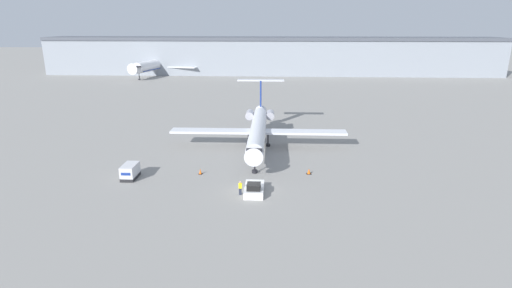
{
  "coord_description": "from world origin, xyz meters",
  "views": [
    {
      "loc": [
        2.88,
        -45.03,
        20.04
      ],
      "look_at": [
        0.0,
        10.09,
        3.28
      ],
      "focal_mm": 28.0,
      "sensor_mm": 36.0,
      "label": 1
    }
  ],
  "objects_px": {
    "luggage_cart": "(130,171)",
    "traffic_cone_left": "(200,172)",
    "pushback_tug": "(254,189)",
    "traffic_cone_right": "(309,171)",
    "airplane_main": "(258,128)",
    "worker_near_tug": "(240,188)",
    "airplane_parked_far_left": "(158,64)"
  },
  "relations": [
    {
      "from": "worker_near_tug",
      "to": "traffic_cone_left",
      "type": "distance_m",
      "value": 9.02
    },
    {
      "from": "traffic_cone_right",
      "to": "airplane_parked_far_left",
      "type": "relative_size",
      "value": 0.02
    },
    {
      "from": "worker_near_tug",
      "to": "traffic_cone_right",
      "type": "distance_m",
      "value": 11.59
    },
    {
      "from": "pushback_tug",
      "to": "traffic_cone_right",
      "type": "height_order",
      "value": "pushback_tug"
    },
    {
      "from": "airplane_main",
      "to": "luggage_cart",
      "type": "xyz_separation_m",
      "value": [
        -16.51,
        -14.93,
        -2.34
      ]
    },
    {
      "from": "airplane_main",
      "to": "luggage_cart",
      "type": "relative_size",
      "value": 9.14
    },
    {
      "from": "airplane_main",
      "to": "traffic_cone_right",
      "type": "height_order",
      "value": "airplane_main"
    },
    {
      "from": "luggage_cart",
      "to": "traffic_cone_left",
      "type": "height_order",
      "value": "luggage_cart"
    },
    {
      "from": "luggage_cart",
      "to": "airplane_parked_far_left",
      "type": "xyz_separation_m",
      "value": [
        -27.93,
        109.83,
        3.33
      ]
    },
    {
      "from": "worker_near_tug",
      "to": "airplane_parked_far_left",
      "type": "relative_size",
      "value": 0.05
    },
    {
      "from": "luggage_cart",
      "to": "traffic_cone_right",
      "type": "xyz_separation_m",
      "value": [
        24.13,
        2.86,
        -0.61
      ]
    },
    {
      "from": "airplane_parked_far_left",
      "to": "luggage_cart",
      "type": "bearing_deg",
      "value": -75.73
    },
    {
      "from": "luggage_cart",
      "to": "worker_near_tug",
      "type": "bearing_deg",
      "value": -16.7
    },
    {
      "from": "traffic_cone_left",
      "to": "traffic_cone_right",
      "type": "height_order",
      "value": "traffic_cone_left"
    },
    {
      "from": "luggage_cart",
      "to": "worker_near_tug",
      "type": "xyz_separation_m",
      "value": [
        15.26,
        -4.58,
        -0.06
      ]
    },
    {
      "from": "pushback_tug",
      "to": "worker_near_tug",
      "type": "relative_size",
      "value": 2.5
    },
    {
      "from": "worker_near_tug",
      "to": "airplane_parked_far_left",
      "type": "height_order",
      "value": "airplane_parked_far_left"
    },
    {
      "from": "airplane_main",
      "to": "luggage_cart",
      "type": "height_order",
      "value": "airplane_main"
    },
    {
      "from": "pushback_tug",
      "to": "worker_near_tug",
      "type": "bearing_deg",
      "value": -163.99
    },
    {
      "from": "traffic_cone_left",
      "to": "traffic_cone_right",
      "type": "bearing_deg",
      "value": 3.29
    },
    {
      "from": "luggage_cart",
      "to": "traffic_cone_right",
      "type": "relative_size",
      "value": 4.12
    },
    {
      "from": "airplane_main",
      "to": "worker_near_tug",
      "type": "distance_m",
      "value": 19.7
    },
    {
      "from": "luggage_cart",
      "to": "traffic_cone_left",
      "type": "bearing_deg",
      "value": 12.37
    },
    {
      "from": "traffic_cone_left",
      "to": "traffic_cone_right",
      "type": "xyz_separation_m",
      "value": [
        15.02,
        0.86,
        -0.01
      ]
    },
    {
      "from": "airplane_main",
      "to": "worker_near_tug",
      "type": "bearing_deg",
      "value": -93.66
    },
    {
      "from": "airplane_main",
      "to": "traffic_cone_left",
      "type": "distance_m",
      "value": 15.18
    },
    {
      "from": "airplane_main",
      "to": "airplane_parked_far_left",
      "type": "height_order",
      "value": "airplane_parked_far_left"
    },
    {
      "from": "pushback_tug",
      "to": "worker_near_tug",
      "type": "height_order",
      "value": "worker_near_tug"
    },
    {
      "from": "pushback_tug",
      "to": "traffic_cone_right",
      "type": "relative_size",
      "value": 5.64
    },
    {
      "from": "airplane_main",
      "to": "airplane_parked_far_left",
      "type": "distance_m",
      "value": 104.8
    },
    {
      "from": "traffic_cone_right",
      "to": "pushback_tug",
      "type": "bearing_deg",
      "value": -135.98
    },
    {
      "from": "luggage_cart",
      "to": "worker_near_tug",
      "type": "height_order",
      "value": "luggage_cart"
    }
  ]
}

